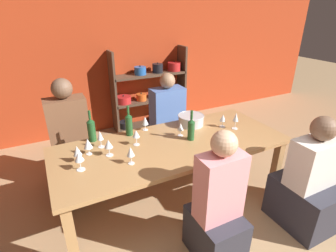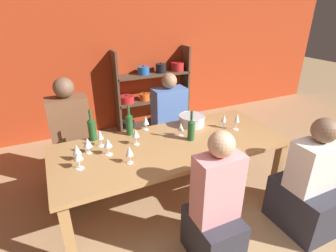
{
  "view_description": "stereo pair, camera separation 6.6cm",
  "coord_description": "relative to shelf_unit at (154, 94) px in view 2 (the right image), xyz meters",
  "views": [
    {
      "loc": [
        -1.17,
        -0.42,
        1.98
      ],
      "look_at": [
        -0.09,
        1.72,
        0.87
      ],
      "focal_mm": 28.0,
      "sensor_mm": 36.0,
      "label": 1
    },
    {
      "loc": [
        -1.11,
        -0.45,
        1.98
      ],
      "look_at": [
        -0.09,
        1.72,
        0.87
      ],
      "focal_mm": 28.0,
      "sensor_mm": 36.0,
      "label": 2
    }
  ],
  "objects": [
    {
      "name": "shelf_unit",
      "position": [
        0.0,
        0.0,
        0.0
      ],
      "size": [
        1.31,
        0.3,
        1.35
      ],
      "color": "#4C3828",
      "rests_on": "ground_plane"
    },
    {
      "name": "wine_bottle_dark",
      "position": [
        -1.33,
        -1.59,
        0.27
      ],
      "size": [
        0.08,
        0.08,
        0.33
      ],
      "color": "#1E4C23",
      "rests_on": "dining_table"
    },
    {
      "name": "wine_glass_white_e",
      "position": [
        -0.47,
        -1.89,
        0.24
      ],
      "size": [
        0.07,
        0.07,
        0.15
      ],
      "color": "white",
      "rests_on": "dining_table"
    },
    {
      "name": "wine_glass_white_a",
      "position": [
        -0.75,
        -1.59,
        0.25
      ],
      "size": [
        0.07,
        0.07,
        0.16
      ],
      "color": "white",
      "rests_on": "dining_table"
    },
    {
      "name": "wine_glass_red_b",
      "position": [
        0.16,
        -2.02,
        0.28
      ],
      "size": [
        0.07,
        0.07,
        0.19
      ],
      "color": "white",
      "rests_on": "dining_table"
    },
    {
      "name": "person_near_b",
      "position": [
        0.38,
        -2.86,
        -0.17
      ],
      "size": [
        0.45,
        0.57,
        1.14
      ],
      "color": "#2D2D38",
      "rests_on": "ground_plane"
    },
    {
      "name": "wine_glass_red_a",
      "position": [
        -0.96,
        -1.87,
        0.26
      ],
      "size": [
        0.07,
        0.07,
        0.16
      ],
      "color": "white",
      "rests_on": "dining_table"
    },
    {
      "name": "wine_glass_white_b",
      "position": [
        -1.25,
        -1.95,
        0.26
      ],
      "size": [
        0.08,
        0.08,
        0.16
      ],
      "color": "white",
      "rests_on": "dining_table"
    },
    {
      "name": "wine_glass_empty_a",
      "position": [
        -1.52,
        -1.93,
        0.25
      ],
      "size": [
        0.07,
        0.07,
        0.16
      ],
      "color": "white",
      "rests_on": "dining_table"
    },
    {
      "name": "wine_glass_white_d",
      "position": [
        0.07,
        -1.91,
        0.25
      ],
      "size": [
        0.07,
        0.07,
        0.15
      ],
      "color": "white",
      "rests_on": "dining_table"
    },
    {
      "name": "dining_table",
      "position": [
        -0.62,
        -2.01,
        0.07
      ],
      "size": [
        2.34,
        0.97,
        0.72
      ],
      "color": "#AD7F4C",
      "rests_on": "ground_plane"
    },
    {
      "name": "wine_glass_empty_b",
      "position": [
        -1.41,
        -1.84,
        0.25
      ],
      "size": [
        0.08,
        0.08,
        0.16
      ],
      "color": "white",
      "rests_on": "dining_table"
    },
    {
      "name": "mixing_bowl",
      "position": [
        -0.22,
        -1.7,
        0.21
      ],
      "size": [
        0.3,
        0.3,
        0.12
      ],
      "color": "#B7BABC",
      "rests_on": "dining_table"
    },
    {
      "name": "person_far_b",
      "position": [
        -0.24,
        -1.13,
        -0.14
      ],
      "size": [
        0.44,
        0.55,
        1.21
      ],
      "rotation": [
        0.0,
        0.0,
        3.14
      ],
      "color": "#2D2D38",
      "rests_on": "ground_plane"
    },
    {
      "name": "wine_bottle_amber",
      "position": [
        -0.42,
        -2.02,
        0.27
      ],
      "size": [
        0.07,
        0.07,
        0.32
      ],
      "color": "#1E4C23",
      "rests_on": "dining_table"
    },
    {
      "name": "wine_glass_white_c",
      "position": [
        -1.28,
        -1.76,
        0.26
      ],
      "size": [
        0.06,
        0.06,
        0.17
      ],
      "color": "white",
      "rests_on": "dining_table"
    },
    {
      "name": "wine_bottle_green",
      "position": [
        -0.95,
        -1.63,
        0.27
      ],
      "size": [
        0.07,
        0.07,
        0.33
      ],
      "color": "#1E4C23",
      "rests_on": "dining_table"
    },
    {
      "name": "person_far_a",
      "position": [
        -1.51,
        -1.17,
        -0.1
      ],
      "size": [
        0.43,
        0.54,
        1.3
      ],
      "rotation": [
        0.0,
        0.0,
        3.14
      ],
      "color": "#2D2D38",
      "rests_on": "ground_plane"
    },
    {
      "name": "wall_back_red",
      "position": [
        -0.54,
        0.2,
        0.77
      ],
      "size": [
        8.8,
        0.06,
        2.7
      ],
      "color": "#B23819",
      "rests_on": "ground_plane"
    },
    {
      "name": "wine_glass_red_c",
      "position": [
        -1.12,
        -2.17,
        0.26
      ],
      "size": [
        0.07,
        0.07,
        0.17
      ],
      "color": "white",
      "rests_on": "dining_table"
    },
    {
      "name": "wine_glass_red_d",
      "position": [
        -1.53,
        -2.07,
        0.27
      ],
      "size": [
        0.08,
        0.08,
        0.17
      ],
      "color": "white",
      "rests_on": "dining_table"
    },
    {
      "name": "person_near_a",
      "position": [
        -0.62,
        -2.78,
        -0.14
      ],
      "size": [
        0.37,
        0.46,
        1.19
      ],
      "color": "#2D2D38",
      "rests_on": "ground_plane"
    }
  ]
}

